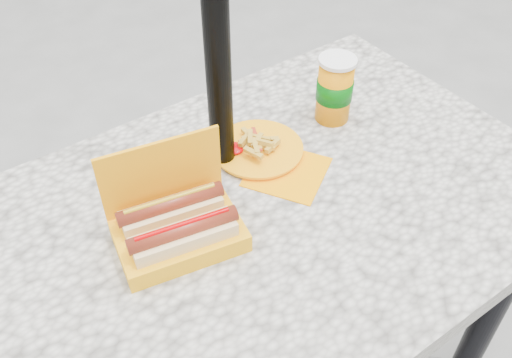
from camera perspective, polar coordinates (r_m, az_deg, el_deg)
picnic_table at (r=1.21m, az=1.06°, el=-6.11°), size 1.20×0.80×0.75m
umbrella_pole at (r=1.03m, az=-4.11°, el=16.59°), size 0.05×0.05×2.20m
hotdog_box at (r=1.05m, az=-7.87°, el=-4.63°), size 0.25×0.19×0.19m
fries_plate at (r=1.23m, az=0.37°, el=2.93°), size 0.22×0.29×0.04m
soda_cup at (r=1.31m, az=7.86°, el=8.89°), size 0.08×0.08×0.16m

